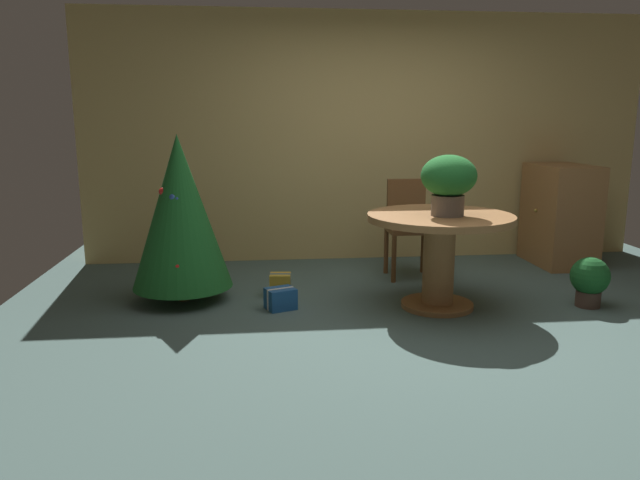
{
  "coord_description": "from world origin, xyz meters",
  "views": [
    {
      "loc": [
        -1.18,
        -4.23,
        1.51
      ],
      "look_at": [
        -0.72,
        0.12,
        0.62
      ],
      "focal_mm": 33.79,
      "sensor_mm": 36.0,
      "label": 1
    }
  ],
  "objects_px": {
    "flower_vase": "(449,180)",
    "gift_box_gold": "(280,285)",
    "gift_box_blue": "(281,299)",
    "round_dining_table": "(439,242)",
    "wooden_chair_far": "(408,222)",
    "wooden_cabinet": "(560,215)",
    "potted_plant": "(590,279)",
    "holiday_tree": "(180,212)"
  },
  "relations": [
    {
      "from": "gift_box_blue",
      "to": "flower_vase",
      "type": "bearing_deg",
      "value": -6.75
    },
    {
      "from": "round_dining_table",
      "to": "holiday_tree",
      "type": "bearing_deg",
      "value": 168.91
    },
    {
      "from": "holiday_tree",
      "to": "potted_plant",
      "type": "relative_size",
      "value": 3.39
    },
    {
      "from": "round_dining_table",
      "to": "wooden_chair_far",
      "type": "bearing_deg",
      "value": 90.0
    },
    {
      "from": "wooden_chair_far",
      "to": "gift_box_gold",
      "type": "bearing_deg",
      "value": -155.73
    },
    {
      "from": "holiday_tree",
      "to": "flower_vase",
      "type": "bearing_deg",
      "value": -12.78
    },
    {
      "from": "round_dining_table",
      "to": "wooden_cabinet",
      "type": "height_order",
      "value": "wooden_cabinet"
    },
    {
      "from": "flower_vase",
      "to": "gift_box_blue",
      "type": "height_order",
      "value": "flower_vase"
    },
    {
      "from": "round_dining_table",
      "to": "flower_vase",
      "type": "height_order",
      "value": "flower_vase"
    },
    {
      "from": "holiday_tree",
      "to": "gift_box_gold",
      "type": "distance_m",
      "value": 1.05
    },
    {
      "from": "round_dining_table",
      "to": "holiday_tree",
      "type": "xyz_separation_m",
      "value": [
        -2.07,
        0.41,
        0.21
      ]
    },
    {
      "from": "wooden_chair_far",
      "to": "gift_box_blue",
      "type": "relative_size",
      "value": 3.41
    },
    {
      "from": "gift_box_blue",
      "to": "gift_box_gold",
      "type": "xyz_separation_m",
      "value": [
        0.01,
        0.37,
        0.01
      ]
    },
    {
      "from": "round_dining_table",
      "to": "wooden_chair_far",
      "type": "xyz_separation_m",
      "value": [
        0.0,
        1.02,
        -0.01
      ]
    },
    {
      "from": "gift_box_gold",
      "to": "gift_box_blue",
      "type": "bearing_deg",
      "value": -91.92
    },
    {
      "from": "wooden_chair_far",
      "to": "gift_box_blue",
      "type": "bearing_deg",
      "value": -143.61
    },
    {
      "from": "wooden_chair_far",
      "to": "potted_plant",
      "type": "xyz_separation_m",
      "value": [
        1.23,
        -1.13,
        -0.3
      ]
    },
    {
      "from": "gift_box_blue",
      "to": "gift_box_gold",
      "type": "relative_size",
      "value": 1.4
    },
    {
      "from": "wooden_cabinet",
      "to": "flower_vase",
      "type": "bearing_deg",
      "value": -139.92
    },
    {
      "from": "gift_box_gold",
      "to": "flower_vase",
      "type": "bearing_deg",
      "value": -22.09
    },
    {
      "from": "flower_vase",
      "to": "gift_box_gold",
      "type": "bearing_deg",
      "value": 157.91
    },
    {
      "from": "wooden_cabinet",
      "to": "wooden_chair_far",
      "type": "bearing_deg",
      "value": -169.57
    },
    {
      "from": "flower_vase",
      "to": "wooden_chair_far",
      "type": "height_order",
      "value": "flower_vase"
    },
    {
      "from": "gift_box_gold",
      "to": "wooden_cabinet",
      "type": "distance_m",
      "value": 3.11
    },
    {
      "from": "round_dining_table",
      "to": "potted_plant",
      "type": "height_order",
      "value": "round_dining_table"
    },
    {
      "from": "round_dining_table",
      "to": "gift_box_gold",
      "type": "bearing_deg",
      "value": 160.23
    },
    {
      "from": "flower_vase",
      "to": "potted_plant",
      "type": "distance_m",
      "value": 1.45
    },
    {
      "from": "wooden_chair_far",
      "to": "gift_box_blue",
      "type": "height_order",
      "value": "wooden_chair_far"
    },
    {
      "from": "gift_box_blue",
      "to": "potted_plant",
      "type": "distance_m",
      "value": 2.51
    },
    {
      "from": "potted_plant",
      "to": "gift_box_blue",
      "type": "bearing_deg",
      "value": 175.58
    },
    {
      "from": "potted_plant",
      "to": "flower_vase",
      "type": "bearing_deg",
      "value": 178.12
    },
    {
      "from": "flower_vase",
      "to": "wooden_chair_far",
      "type": "relative_size",
      "value": 0.51
    },
    {
      "from": "gift_box_gold",
      "to": "wooden_cabinet",
      "type": "relative_size",
      "value": 0.19
    },
    {
      "from": "wooden_cabinet",
      "to": "potted_plant",
      "type": "xyz_separation_m",
      "value": [
        -0.47,
        -1.44,
        -0.29
      ]
    },
    {
      "from": "round_dining_table",
      "to": "potted_plant",
      "type": "relative_size",
      "value": 2.83
    },
    {
      "from": "flower_vase",
      "to": "gift_box_gold",
      "type": "height_order",
      "value": "flower_vase"
    },
    {
      "from": "flower_vase",
      "to": "wooden_chair_far",
      "type": "bearing_deg",
      "value": 91.63
    },
    {
      "from": "holiday_tree",
      "to": "gift_box_gold",
      "type": "height_order",
      "value": "holiday_tree"
    },
    {
      "from": "wooden_chair_far",
      "to": "gift_box_blue",
      "type": "distance_m",
      "value": 1.64
    },
    {
      "from": "flower_vase",
      "to": "wooden_cabinet",
      "type": "bearing_deg",
      "value": 40.08
    },
    {
      "from": "wooden_chair_far",
      "to": "holiday_tree",
      "type": "bearing_deg",
      "value": -163.56
    },
    {
      "from": "gift_box_blue",
      "to": "holiday_tree",
      "type": "bearing_deg",
      "value": 158.08
    }
  ]
}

